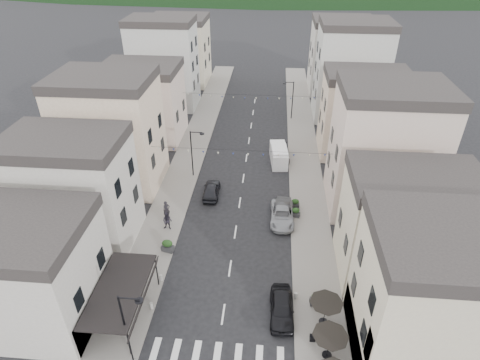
# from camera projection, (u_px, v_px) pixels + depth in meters

# --- Properties ---
(sidewalk_left) EXTENTS (4.00, 76.00, 0.12)m
(sidewalk_left) POSITION_uv_depth(u_px,v_px,m) (191.00, 152.00, 53.80)
(sidewalk_left) COLOR slate
(sidewalk_left) RESTS_ON ground
(sidewalk_right) EXTENTS (4.00, 76.00, 0.12)m
(sidewalk_right) POSITION_uv_depth(u_px,v_px,m) (304.00, 156.00, 52.71)
(sidewalk_right) COLOR slate
(sidewalk_right) RESTS_ON ground
(boutique_building) EXTENTS (12.00, 8.00, 8.00)m
(boutique_building) POSITION_uv_depth(u_px,v_px,m) (12.00, 275.00, 29.61)
(boutique_building) COLOR #B2ADA4
(boutique_building) RESTS_ON ground
(bistro_building) EXTENTS (10.00, 8.00, 10.00)m
(bistro_building) POSITION_uv_depth(u_px,v_px,m) (439.00, 304.00, 26.06)
(bistro_building) COLOR beige
(bistro_building) RESTS_ON ground
(boutique_awning) EXTENTS (3.77, 7.50, 3.28)m
(boutique_awning) POSITION_uv_depth(u_px,v_px,m) (123.00, 290.00, 29.49)
(boutique_awning) COLOR black
(boutique_awning) RESTS_ON ground
(buildings_row_left) EXTENTS (10.20, 54.16, 14.00)m
(buildings_row_left) POSITION_uv_depth(u_px,v_px,m) (147.00, 92.00, 55.85)
(buildings_row_left) COLOR #B2ADA4
(buildings_row_left) RESTS_ON ground
(buildings_row_right) EXTENTS (10.20, 54.16, 14.50)m
(buildings_row_right) POSITION_uv_depth(u_px,v_px,m) (360.00, 100.00, 52.67)
(buildings_row_right) COLOR beige
(buildings_row_right) RESTS_ON ground
(cafe_terrace) EXTENTS (2.50, 8.10, 2.53)m
(cafe_terrace) POSITION_uv_depth(u_px,v_px,m) (330.00, 338.00, 26.97)
(cafe_terrace) COLOR black
(cafe_terrace) RESTS_ON ground
(streetlamp_left_near) EXTENTS (1.70, 0.56, 6.00)m
(streetlamp_left_near) POSITION_uv_depth(u_px,v_px,m) (128.00, 321.00, 26.56)
(streetlamp_left_near) COLOR black
(streetlamp_left_near) RESTS_ON ground
(streetlamp_left_far) EXTENTS (1.70, 0.56, 6.00)m
(streetlamp_left_far) POSITION_uv_depth(u_px,v_px,m) (194.00, 149.00, 46.68)
(streetlamp_left_far) COLOR black
(streetlamp_left_far) RESTS_ON ground
(streetlamp_right_far) EXTENTS (1.70, 0.56, 6.00)m
(streetlamp_right_far) POSITION_uv_depth(u_px,v_px,m) (291.00, 96.00, 60.92)
(streetlamp_right_far) COLOR black
(streetlamp_right_far) RESTS_ON ground
(bollards) EXTENTS (11.66, 10.26, 0.60)m
(bollards) POSITION_uv_depth(u_px,v_px,m) (222.00, 316.00, 30.84)
(bollards) COLOR gray
(bollards) RESTS_ON ground
(bunting_near) EXTENTS (19.00, 0.28, 0.62)m
(bunting_near) POSITION_uv_depth(u_px,v_px,m) (241.00, 153.00, 41.85)
(bunting_near) COLOR black
(bunting_near) RESTS_ON ground
(bunting_far) EXTENTS (19.00, 0.28, 0.62)m
(bunting_far) POSITION_uv_depth(u_px,v_px,m) (250.00, 97.00, 55.26)
(bunting_far) COLOR black
(bunting_far) RESTS_ON ground
(parked_car_a) EXTENTS (1.95, 4.61, 1.55)m
(parked_car_a) POSITION_uv_depth(u_px,v_px,m) (282.00, 308.00, 31.06)
(parked_car_a) COLOR black
(parked_car_a) RESTS_ON ground
(parked_car_b) EXTENTS (1.98, 4.52, 1.44)m
(parked_car_b) POSITION_uv_depth(u_px,v_px,m) (282.00, 210.00, 41.66)
(parked_car_b) COLOR #2F2F31
(parked_car_b) RESTS_ON ground
(parked_car_c) EXTENTS (2.45, 5.21, 1.44)m
(parked_car_c) POSITION_uv_depth(u_px,v_px,m) (282.00, 215.00, 41.05)
(parked_car_c) COLOR gray
(parked_car_c) RESTS_ON ground
(parked_car_d) EXTENTS (2.05, 4.53, 1.29)m
(parked_car_d) POSITION_uv_depth(u_px,v_px,m) (282.00, 154.00, 52.04)
(parked_car_d) COLOR black
(parked_car_d) RESTS_ON ground
(parked_car_e) EXTENTS (1.85, 4.34, 1.46)m
(parked_car_e) POSITION_uv_depth(u_px,v_px,m) (211.00, 190.00, 44.87)
(parked_car_e) COLOR black
(parked_car_e) RESTS_ON ground
(delivery_van) EXTENTS (2.41, 5.01, 2.32)m
(delivery_van) POSITION_uv_depth(u_px,v_px,m) (279.00, 155.00, 50.86)
(delivery_van) COLOR white
(delivery_van) RESTS_ON ground
(pedestrian_a) EXTENTS (0.86, 0.80, 1.98)m
(pedestrian_a) POSITION_uv_depth(u_px,v_px,m) (167.00, 210.00, 41.12)
(pedestrian_a) COLOR black
(pedestrian_a) RESTS_ON sidewalk_left
(pedestrian_b) EXTENTS (1.01, 0.82, 1.94)m
(pedestrian_b) POSITION_uv_depth(u_px,v_px,m) (167.00, 221.00, 39.59)
(pedestrian_b) COLOR black
(pedestrian_b) RESTS_ON sidewalk_left
(planter_la) EXTENTS (1.12, 0.69, 1.20)m
(planter_la) POSITION_uv_depth(u_px,v_px,m) (126.00, 280.00, 33.55)
(planter_la) COLOR #29292C
(planter_la) RESTS_ON sidewalk_left
(planter_lb) EXTENTS (1.24, 0.88, 1.26)m
(planter_lb) POSITION_uv_depth(u_px,v_px,m) (167.00, 246.00, 37.10)
(planter_lb) COLOR #2B2C2E
(planter_lb) RESTS_ON sidewalk_left
(planter_ra) EXTENTS (1.11, 0.66, 1.20)m
(planter_ra) POSITION_uv_depth(u_px,v_px,m) (317.00, 299.00, 31.88)
(planter_ra) COLOR #29292B
(planter_ra) RESTS_ON sidewalk_right
(planter_rb) EXTENTS (1.04, 0.77, 1.04)m
(planter_rb) POSITION_uv_depth(u_px,v_px,m) (296.00, 212.00, 41.57)
(planter_rb) COLOR #323235
(planter_rb) RESTS_ON sidewalk_right
(planter_rc) EXTENTS (0.98, 0.64, 1.03)m
(planter_rc) POSITION_uv_depth(u_px,v_px,m) (295.00, 203.00, 42.92)
(planter_rc) COLOR #2E2E30
(planter_rc) RESTS_ON sidewalk_right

